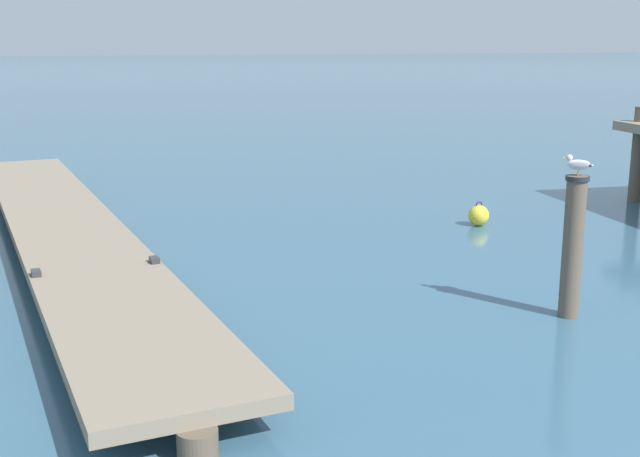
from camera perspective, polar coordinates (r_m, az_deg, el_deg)
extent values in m
cube|color=gray|center=(14.80, -17.44, 0.12)|extent=(3.19, 16.36, 0.16)
cylinder|color=brown|center=(7.28, -8.58, -14.79)|extent=(0.36, 0.36, 0.29)
cylinder|color=brown|center=(12.25, -15.70, -3.49)|extent=(0.36, 0.36, 0.29)
cylinder|color=brown|center=(17.48, -18.56, 1.21)|extent=(0.36, 0.36, 0.29)
cylinder|color=brown|center=(22.81, -20.10, 3.73)|extent=(0.36, 0.36, 0.29)
cube|color=#333338|center=(11.55, -19.29, -2.96)|extent=(0.14, 0.21, 0.08)
cube|color=#333338|center=(11.78, -11.53, -2.17)|extent=(0.14, 0.21, 0.08)
cylinder|color=brown|center=(19.40, 21.38, 4.84)|extent=(0.28, 0.28, 2.11)
cylinder|color=brown|center=(10.94, 17.29, -1.28)|extent=(0.26, 0.26, 1.87)
cylinder|color=#28282D|center=(10.76, 17.61, 3.39)|extent=(0.30, 0.30, 0.06)
cylinder|color=gold|center=(10.73, 17.63, 3.71)|extent=(0.01, 0.01, 0.07)
cylinder|color=gold|center=(10.78, 17.64, 3.75)|extent=(0.01, 0.01, 0.07)
ellipsoid|color=white|center=(10.74, 17.67, 4.28)|extent=(0.29, 0.27, 0.13)
ellipsoid|color=silver|center=(10.68, 17.77, 4.28)|extent=(0.20, 0.18, 0.09)
ellipsoid|color=#383838|center=(10.68, 18.35, 4.21)|extent=(0.07, 0.06, 0.04)
ellipsoid|color=silver|center=(10.79, 17.80, 4.36)|extent=(0.20, 0.18, 0.09)
ellipsoid|color=#383838|center=(10.78, 18.38, 4.29)|extent=(0.07, 0.06, 0.04)
cone|color=white|center=(10.73, 18.47, 4.22)|extent=(0.11, 0.11, 0.07)
sphere|color=white|center=(10.73, 17.09, 4.77)|extent=(0.08, 0.08, 0.08)
cone|color=gold|center=(10.74, 16.82, 4.77)|extent=(0.05, 0.05, 0.02)
sphere|color=yellow|center=(16.13, 11.06, 0.91)|extent=(0.41, 0.41, 0.41)
torus|color=black|center=(16.09, 11.09, 1.62)|extent=(0.14, 0.02, 0.14)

